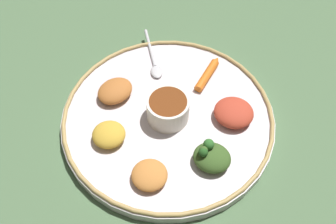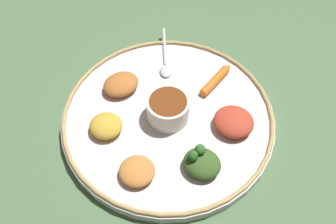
# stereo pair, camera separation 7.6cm
# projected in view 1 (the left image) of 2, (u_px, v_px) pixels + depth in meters

# --- Properties ---
(ground_plane) EXTENTS (2.40, 2.40, 0.00)m
(ground_plane) POSITION_uv_depth(u_px,v_px,m) (168.00, 123.00, 0.79)
(ground_plane) COLOR #4C6B47
(platter) EXTENTS (0.41, 0.41, 0.02)m
(platter) POSITION_uv_depth(u_px,v_px,m) (168.00, 120.00, 0.78)
(platter) COLOR silver
(platter) RESTS_ON ground_plane
(platter_rim) EXTENTS (0.40, 0.40, 0.01)m
(platter_rim) POSITION_uv_depth(u_px,v_px,m) (168.00, 116.00, 0.77)
(platter_rim) COLOR tan
(platter_rim) RESTS_ON platter
(center_bowl) EXTENTS (0.08, 0.08, 0.05)m
(center_bowl) POSITION_uv_depth(u_px,v_px,m) (168.00, 109.00, 0.75)
(center_bowl) COLOR silver
(center_bowl) RESTS_ON platter
(spoon) EXTENTS (0.06, 0.14, 0.01)m
(spoon) POSITION_uv_depth(u_px,v_px,m) (154.00, 61.00, 0.85)
(spoon) COLOR silver
(spoon) RESTS_ON platter
(greens_pile) EXTENTS (0.08, 0.08, 0.05)m
(greens_pile) POSITION_uv_depth(u_px,v_px,m) (211.00, 157.00, 0.70)
(greens_pile) COLOR #385623
(greens_pile) RESTS_ON platter
(carrot_near_spoon) EXTENTS (0.05, 0.10, 0.02)m
(carrot_near_spoon) POSITION_uv_depth(u_px,v_px,m) (208.00, 73.00, 0.83)
(carrot_near_spoon) COLOR orange
(carrot_near_spoon) RESTS_ON platter
(mound_squash) EXTENTS (0.06, 0.06, 0.02)m
(mound_squash) POSITION_uv_depth(u_px,v_px,m) (149.00, 175.00, 0.69)
(mound_squash) COLOR #C67A38
(mound_squash) RESTS_ON platter
(mound_berbere_red) EXTENTS (0.09, 0.09, 0.03)m
(mound_berbere_red) POSITION_uv_depth(u_px,v_px,m) (234.00, 113.00, 0.76)
(mound_berbere_red) COLOR #B73D28
(mound_berbere_red) RESTS_ON platter
(mound_lentil_yellow) EXTENTS (0.07, 0.07, 0.03)m
(mound_lentil_yellow) POSITION_uv_depth(u_px,v_px,m) (109.00, 135.00, 0.73)
(mound_lentil_yellow) COLOR gold
(mound_lentil_yellow) RESTS_ON platter
(mound_chickpea) EXTENTS (0.09, 0.09, 0.03)m
(mound_chickpea) POSITION_uv_depth(u_px,v_px,m) (115.00, 91.00, 0.79)
(mound_chickpea) COLOR #B2662D
(mound_chickpea) RESTS_ON platter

